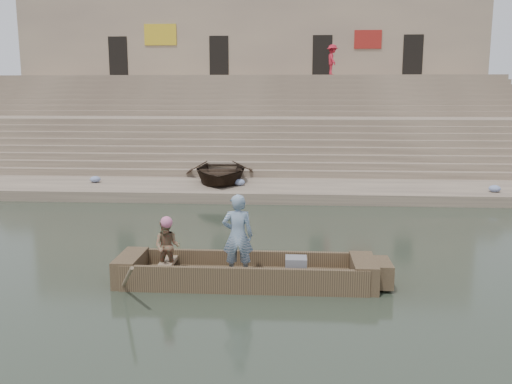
# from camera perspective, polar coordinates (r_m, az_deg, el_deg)

# --- Properties ---
(ground) EXTENTS (120.00, 120.00, 0.00)m
(ground) POSITION_cam_1_polar(r_m,az_deg,el_deg) (14.76, -8.28, -5.94)
(ground) COLOR #263024
(ground) RESTS_ON ground
(lower_landing) EXTENTS (32.00, 4.00, 0.40)m
(lower_landing) POSITION_cam_1_polar(r_m,az_deg,el_deg) (22.40, -4.06, 0.28)
(lower_landing) COLOR gray
(lower_landing) RESTS_ON ground
(mid_landing) EXTENTS (32.00, 3.00, 2.80)m
(mid_landing) POSITION_cam_1_polar(r_m,az_deg,el_deg) (29.63, -2.12, 5.11)
(mid_landing) COLOR gray
(mid_landing) RESTS_ON ground
(upper_landing) EXTENTS (32.00, 3.00, 5.20)m
(upper_landing) POSITION_cam_1_polar(r_m,az_deg,el_deg) (36.50, -0.99, 7.99)
(upper_landing) COLOR gray
(upper_landing) RESTS_ON ground
(ghat_steps) EXTENTS (32.00, 11.00, 5.20)m
(ghat_steps) POSITION_cam_1_polar(r_m,az_deg,el_deg) (31.27, -1.80, 6.12)
(ghat_steps) COLOR gray
(ghat_steps) RESTS_ON ground
(building_wall) EXTENTS (32.00, 5.07, 11.20)m
(building_wall) POSITION_cam_1_polar(r_m,az_deg,el_deg) (40.48, -0.52, 12.48)
(building_wall) COLOR tan
(building_wall) RESTS_ON ground
(main_rowboat) EXTENTS (5.00, 1.30, 0.22)m
(main_rowboat) POSITION_cam_1_polar(r_m,az_deg,el_deg) (12.04, -1.11, -9.07)
(main_rowboat) COLOR brown
(main_rowboat) RESTS_ON ground
(rowboat_trim) EXTENTS (6.04, 2.63, 1.87)m
(rowboat_trim) POSITION_cam_1_polar(r_m,az_deg,el_deg) (11.96, -0.11, -8.22)
(rowboat_trim) COLOR brown
(rowboat_trim) RESTS_ON ground
(standing_man) EXTENTS (0.69, 0.48, 1.80)m
(standing_man) POSITION_cam_1_polar(r_m,az_deg,el_deg) (11.59, -1.93, -4.61)
(standing_man) COLOR navy
(standing_man) RESTS_ON main_rowboat
(rowing_man) EXTENTS (0.61, 0.49, 1.20)m
(rowing_man) POSITION_cam_1_polar(r_m,az_deg,el_deg) (12.04, -9.28, -5.65)
(rowing_man) COLOR #297C4E
(rowing_man) RESTS_ON main_rowboat
(television) EXTENTS (0.46, 0.42, 0.40)m
(television) POSITION_cam_1_polar(r_m,az_deg,el_deg) (11.90, 4.16, -7.75)
(television) COLOR slate
(television) RESTS_ON main_rowboat
(beached_rowboat) EXTENTS (3.55, 4.70, 0.92)m
(beached_rowboat) POSITION_cam_1_polar(r_m,az_deg,el_deg) (22.96, -3.81, 2.19)
(beached_rowboat) COLOR #2D2116
(beached_rowboat) RESTS_ON lower_landing
(pedestrian) EXTENTS (0.84, 1.30, 1.90)m
(pedestrian) POSITION_cam_1_polar(r_m,az_deg,el_deg) (35.68, 8.00, 13.54)
(pedestrian) COLOR #AF1D2D
(pedestrian) RESTS_ON upper_landing
(cloth_bundles) EXTENTS (16.37, 1.64, 0.26)m
(cloth_bundles) POSITION_cam_1_polar(r_m,az_deg,el_deg) (21.84, 1.42, 0.92)
(cloth_bundles) COLOR #3F5999
(cloth_bundles) RESTS_ON lower_landing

